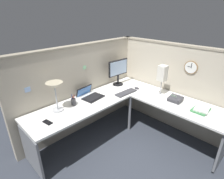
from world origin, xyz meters
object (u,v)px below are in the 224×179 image
pen_cup (73,102)px  office_phone (176,99)px  monitor (118,70)px  desk_lamp_paper (162,74)px  laptop (89,95)px  desk_lamp_dome (55,88)px  book_stack (201,109)px  cell_phone (48,122)px  computer_mouse (137,88)px  wall_clock (191,67)px  keyboard (126,93)px

pen_cup → office_phone: size_ratio=0.86×
monitor → desk_lamp_paper: 0.86m
monitor → office_phone: monitor is taller
laptop → desk_lamp_dome: 0.71m
book_stack → cell_phone: bearing=143.2°
computer_mouse → laptop: bearing=155.4°
computer_mouse → desk_lamp_paper: (0.09, -0.45, 0.37)m
desk_lamp_dome → wall_clock: wall_clock is taller
keyboard → office_phone: (0.34, -0.77, 0.03)m
monitor → keyboard: 0.51m
computer_mouse → cell_phone: bearing=174.9°
wall_clock → desk_lamp_paper: bearing=130.5°
desk_lamp_dome → desk_lamp_paper: (1.54, -0.79, 0.02)m
office_phone → wall_clock: wall_clock is taller
monitor → desk_lamp_paper: (0.18, -0.84, 0.09)m
desk_lamp_paper → cell_phone: bearing=161.6°
laptop → cell_phone: size_ratio=2.90×
laptop → desk_lamp_dome: bearing=-176.7°
monitor → laptop: monitor is taller
desk_lamp_paper → computer_mouse: bearing=100.9°
office_phone → book_stack: (-0.00, -0.41, -0.02)m
book_stack → monitor: bearing=95.2°
desk_lamp_paper → office_phone: bearing=-96.9°
monitor → cell_phone: monitor is taller
keyboard → wall_clock: (0.66, -0.80, 0.50)m
pen_cup → laptop: bearing=9.2°
book_stack → desk_lamp_dome: bearing=134.8°
monitor → keyboard: bearing=-117.0°
keyboard → book_stack: bearing=-71.2°
cell_phone → desk_lamp_paper: bearing=-27.5°
computer_mouse → pen_cup: (-1.19, 0.32, 0.04)m
keyboard → desk_lamp_paper: (0.38, -0.46, 0.37)m
monitor → book_stack: 1.59m
desk_lamp_dome → office_phone: 1.89m
laptop → pen_cup: bearing=-170.8°
desk_lamp_paper → wall_clock: bearing=-49.5°
computer_mouse → book_stack: 1.16m
desk_lamp_dome → book_stack: 2.15m
desk_lamp_dome → book_stack: bearing=-45.2°
laptop → pen_cup: (-0.36, -0.06, 0.03)m
keyboard → wall_clock: bearing=-47.4°
monitor → desk_lamp_dome: 1.36m
laptop → desk_lamp_dome: size_ratio=0.94×
monitor → wall_clock: 1.29m
computer_mouse → desk_lamp_paper: 0.58m
keyboard → office_phone: 0.84m
book_stack → wall_clock: bearing=49.3°
office_phone → laptop: bearing=127.8°
cell_phone → desk_lamp_paper: 1.93m
cell_phone → wall_clock: size_ratio=0.65×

